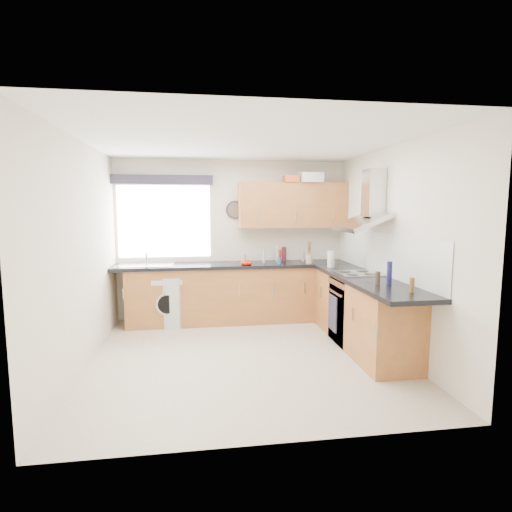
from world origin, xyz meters
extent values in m
plane|color=beige|center=(0.00, 0.00, 0.00)|extent=(3.60, 3.60, 0.00)
cube|color=white|center=(0.00, 0.00, 2.50)|extent=(3.60, 3.60, 0.02)
cube|color=silver|center=(0.00, 1.80, 1.25)|extent=(3.60, 0.02, 2.50)
cube|color=silver|center=(0.00, -1.80, 1.25)|extent=(3.60, 0.02, 2.50)
cube|color=silver|center=(-1.80, 0.00, 1.25)|extent=(0.02, 3.60, 2.50)
cube|color=silver|center=(1.80, 0.00, 1.25)|extent=(0.02, 3.60, 2.50)
cube|color=silver|center=(-1.05, 1.79, 1.55)|extent=(1.40, 0.02, 1.10)
cube|color=#262330|center=(-1.05, 1.70, 2.18)|extent=(1.50, 0.18, 0.14)
cube|color=white|center=(1.79, 0.30, 1.18)|extent=(0.01, 3.00, 0.54)
cube|color=#94592B|center=(-0.10, 1.51, 0.43)|extent=(3.00, 0.58, 0.86)
cube|color=#94592B|center=(1.50, 1.50, 0.43)|extent=(0.60, 0.60, 0.86)
cube|color=#94592B|center=(1.51, 0.15, 0.43)|extent=(0.58, 2.10, 0.86)
cube|color=black|center=(0.00, 1.50, 0.89)|extent=(3.60, 0.62, 0.05)
cube|color=black|center=(1.50, 0.00, 0.89)|extent=(0.62, 2.42, 0.05)
cube|color=black|center=(1.50, 0.30, 0.42)|extent=(0.56, 0.58, 0.85)
cube|color=#BABABA|center=(1.50, 0.30, 0.92)|extent=(0.52, 0.52, 0.01)
cube|color=#94592B|center=(0.95, 1.62, 1.80)|extent=(1.70, 0.35, 0.70)
cube|color=silver|center=(-0.99, 1.46, 0.37)|extent=(0.64, 0.63, 0.75)
cylinder|color=#262330|center=(0.05, 1.76, 1.73)|extent=(0.29, 0.04, 0.29)
cube|color=silver|center=(1.20, 1.52, 2.22)|extent=(0.37, 0.28, 0.15)
cube|color=#CB5027|center=(0.89, 1.52, 2.20)|extent=(0.23, 0.20, 0.10)
cylinder|color=tan|center=(1.15, 1.35, 0.98)|extent=(0.11, 0.11, 0.14)
cylinder|color=silver|center=(1.35, 0.91, 1.03)|extent=(0.13, 0.13, 0.23)
cylinder|color=maroon|center=(0.72, 1.50, 1.01)|extent=(0.04, 0.04, 0.20)
cylinder|color=#4F1C21|center=(0.82, 1.67, 1.02)|extent=(0.07, 0.07, 0.23)
cylinder|color=#A7A18F|center=(0.18, 1.67, 0.97)|extent=(0.07, 0.07, 0.12)
cylinder|color=#1D538E|center=(0.69, 1.38, 0.96)|extent=(0.05, 0.05, 0.09)
cylinder|color=#AEA794|center=(0.72, 1.65, 1.04)|extent=(0.06, 0.06, 0.25)
cylinder|color=gray|center=(1.11, 1.58, 0.99)|extent=(0.05, 0.05, 0.16)
cylinder|color=#A69A8D|center=(0.47, 1.50, 1.01)|extent=(0.04, 0.04, 0.19)
cylinder|color=#16164D|center=(1.57, -0.42, 1.04)|extent=(0.06, 0.06, 0.26)
cylinder|color=#3C2F21|center=(1.44, -0.40, 0.98)|extent=(0.05, 0.05, 0.14)
cylinder|color=brown|center=(1.60, -0.86, 0.99)|extent=(0.05, 0.05, 0.15)
camera|label=1|loc=(-0.54, -4.55, 1.76)|focal=28.00mm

